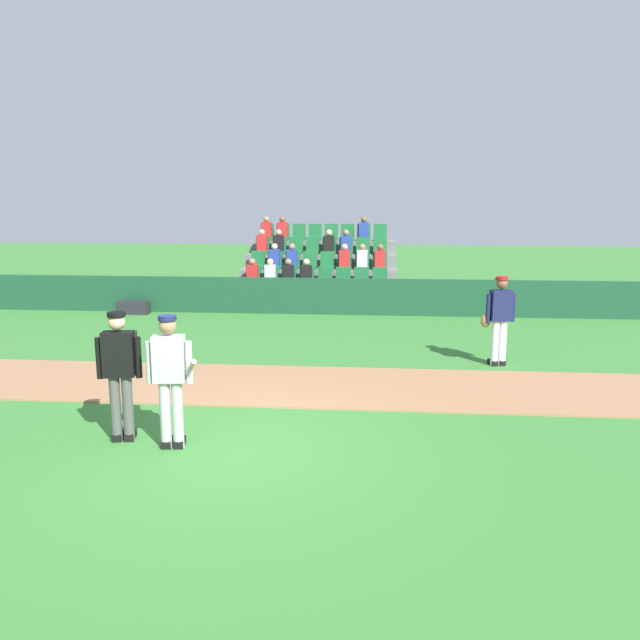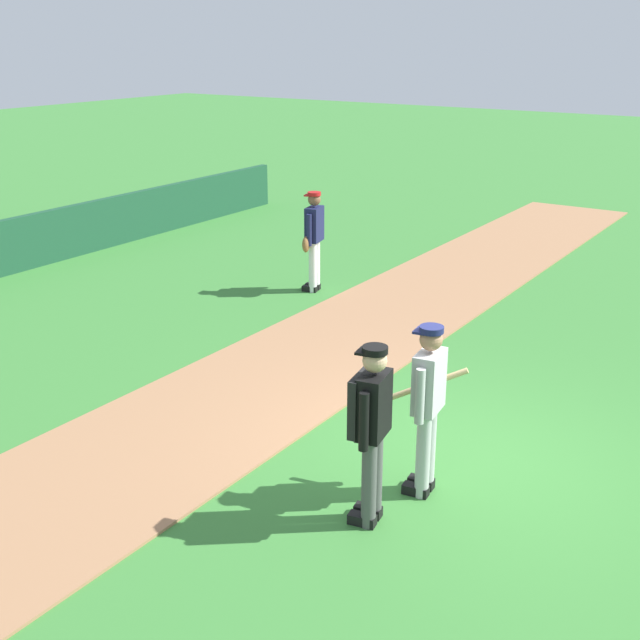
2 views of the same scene
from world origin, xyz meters
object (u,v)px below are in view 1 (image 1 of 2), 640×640
Objects in this scene: batter_grey_jersey at (170,376)px; runner_navy_jersey at (499,317)px; umpire_home_plate at (120,368)px; equipment_bag at (133,308)px.

batter_grey_jersey and runner_navy_jersey have the same top height.
umpire_home_plate is 1.96× the size of equipment_bag.
batter_grey_jersey is 0.78m from umpire_home_plate.
umpire_home_plate is 7.29m from runner_navy_jersey.
equipment_bag is at bearing 110.83° from umpire_home_plate.
equipment_bag is at bearing 152.01° from runner_navy_jersey.
batter_grey_jersey is 10.60m from equipment_bag.
runner_navy_jersey is (5.01, 4.67, -0.01)m from batter_grey_jersey.
umpire_home_plate is (-0.75, 0.20, 0.03)m from batter_grey_jersey.
batter_grey_jersey is 1.96× the size of equipment_bag.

